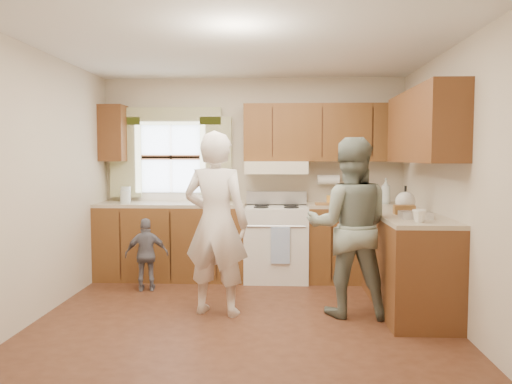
{
  "coord_description": "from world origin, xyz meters",
  "views": [
    {
      "loc": [
        0.33,
        -4.62,
        1.5
      ],
      "look_at": [
        0.1,
        0.4,
        1.15
      ],
      "focal_mm": 35.0,
      "sensor_mm": 36.0,
      "label": 1
    }
  ],
  "objects_px": {
    "woman_right": "(349,227)",
    "child": "(147,255)",
    "woman_left": "(216,223)",
    "stove": "(276,242)"
  },
  "relations": [
    {
      "from": "woman_right",
      "to": "child",
      "type": "height_order",
      "value": "woman_right"
    },
    {
      "from": "woman_left",
      "to": "child",
      "type": "height_order",
      "value": "woman_left"
    },
    {
      "from": "stove",
      "to": "woman_left",
      "type": "distance_m",
      "value": 1.54
    },
    {
      "from": "stove",
      "to": "woman_right",
      "type": "bearing_deg",
      "value": -62.32
    },
    {
      "from": "woman_left",
      "to": "child",
      "type": "distance_m",
      "value": 1.27
    },
    {
      "from": "woman_right",
      "to": "child",
      "type": "xyz_separation_m",
      "value": [
        -2.15,
        0.75,
        -0.43
      ]
    },
    {
      "from": "woman_left",
      "to": "stove",
      "type": "bearing_deg",
      "value": -99.38
    },
    {
      "from": "stove",
      "to": "child",
      "type": "xyz_separation_m",
      "value": [
        -1.45,
        -0.59,
        -0.06
      ]
    },
    {
      "from": "stove",
      "to": "woman_right",
      "type": "xyz_separation_m",
      "value": [
        0.7,
        -1.33,
        0.38
      ]
    },
    {
      "from": "stove",
      "to": "woman_right",
      "type": "relative_size",
      "value": 0.63
    }
  ]
}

